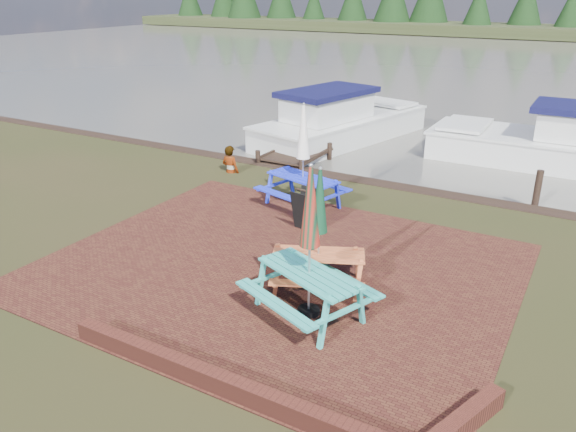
% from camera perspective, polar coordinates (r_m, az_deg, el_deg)
% --- Properties ---
extents(ground, '(120.00, 120.00, 0.00)m').
position_cam_1_polar(ground, '(10.62, -3.84, -7.48)').
color(ground, black).
rests_on(ground, ground).
extents(paving, '(9.00, 7.50, 0.02)m').
position_cam_1_polar(paving, '(11.36, -1.06, -5.28)').
color(paving, '#391712').
rests_on(paving, ground).
extents(brick_wall, '(6.21, 1.79, 0.30)m').
position_cam_1_polar(brick_wall, '(7.91, -0.28, -17.97)').
color(brick_wall, '#4C1E16').
rests_on(brick_wall, ground).
extents(water, '(120.00, 60.00, 0.02)m').
position_cam_1_polar(water, '(45.25, 23.64, 13.79)').
color(water, '#43403A').
rests_on(water, ground).
extents(far_treeline, '(120.00, 10.00, 8.10)m').
position_cam_1_polar(far_treeline, '(73.85, 27.17, 18.44)').
color(far_treeline, black).
rests_on(far_treeline, ground).
extents(picnic_table_teal, '(2.44, 2.32, 2.69)m').
position_cam_1_polar(picnic_table_teal, '(9.42, 2.18, -5.05)').
color(picnic_table_teal, teal).
rests_on(picnic_table_teal, ground).
extents(picnic_table_red, '(2.16, 2.07, 2.35)m').
position_cam_1_polar(picnic_table_red, '(10.31, 3.13, -3.27)').
color(picnic_table_red, '#BD5A30').
rests_on(picnic_table_red, ground).
extents(picnic_table_blue, '(2.28, 2.13, 2.64)m').
position_cam_1_polar(picnic_table_blue, '(14.20, 1.53, 4.48)').
color(picnic_table_blue, '#1D2CDB').
rests_on(picnic_table_blue, ground).
extents(chalkboard, '(0.62, 0.63, 0.96)m').
position_cam_1_polar(chalkboard, '(12.94, 1.87, 0.64)').
color(chalkboard, black).
rests_on(chalkboard, ground).
extents(jetty, '(1.76, 9.08, 1.00)m').
position_cam_1_polar(jetty, '(21.44, 4.98, 8.28)').
color(jetty, black).
rests_on(jetty, ground).
extents(boat_jetty, '(4.43, 8.13, 2.24)m').
position_cam_1_polar(boat_jetty, '(21.53, 5.23, 9.30)').
color(boat_jetty, silver).
rests_on(boat_jetty, ground).
extents(boat_near, '(8.21, 2.87, 2.22)m').
position_cam_1_polar(boat_near, '(20.35, 26.39, 6.29)').
color(boat_near, silver).
rests_on(boat_near, ground).
extents(person, '(0.62, 0.43, 1.64)m').
position_cam_1_polar(person, '(17.09, -5.95, 7.07)').
color(person, gray).
rests_on(person, ground).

